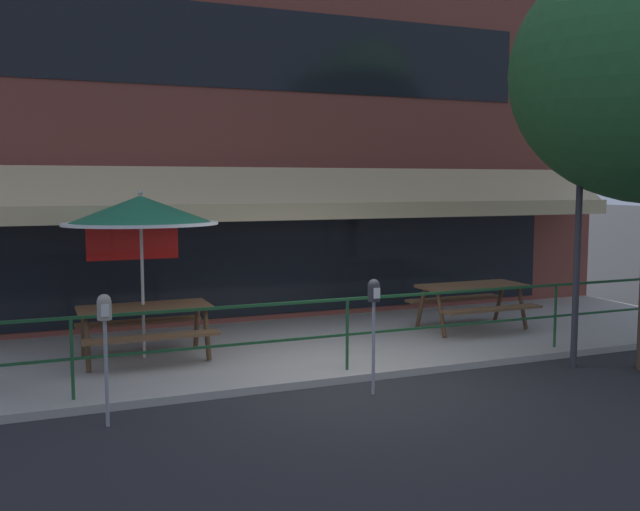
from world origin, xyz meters
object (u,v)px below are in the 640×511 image
(parking_meter_near, at_px, (105,320))
(parking_meter_far, at_px, (374,301))
(street_sign_pole, at_px, (580,193))
(picnic_table_centre, at_px, (472,294))
(picnic_table_left, at_px, (145,317))
(patio_umbrella_left, at_px, (141,211))

(parking_meter_near, distance_m, parking_meter_far, 3.13)
(parking_meter_far, relative_size, street_sign_pole, 0.30)
(picnic_table_centre, relative_size, parking_meter_far, 1.27)
(picnic_table_left, bearing_deg, picnic_table_centre, 0.41)
(patio_umbrella_left, xyz_separation_m, parking_meter_near, (-0.76, -2.50, -1.03))
(picnic_table_centre, distance_m, street_sign_pole, 2.92)
(patio_umbrella_left, xyz_separation_m, street_sign_pole, (5.54, -2.46, 0.26))
(parking_meter_near, relative_size, parking_meter_far, 1.00)
(picnic_table_left, distance_m, parking_meter_near, 2.51)
(patio_umbrella_left, height_order, parking_meter_far, patio_umbrella_left)
(picnic_table_left, xyz_separation_m, street_sign_pole, (5.54, -2.31, 1.73))
(parking_meter_far, bearing_deg, picnic_table_left, 134.87)
(parking_meter_near, bearing_deg, parking_meter_far, -0.60)
(parking_meter_near, xyz_separation_m, street_sign_pole, (6.30, 0.04, 1.29))
(picnic_table_left, height_order, parking_meter_near, parking_meter_near)
(picnic_table_left, bearing_deg, parking_meter_near, -107.93)
(picnic_table_left, distance_m, picnic_table_centre, 5.45)
(picnic_table_centre, distance_m, parking_meter_near, 6.66)
(parking_meter_near, distance_m, street_sign_pole, 6.43)
(street_sign_pole, bearing_deg, picnic_table_left, 157.35)
(picnic_table_left, xyz_separation_m, parking_meter_far, (2.37, -2.38, 0.44))
(parking_meter_near, relative_size, street_sign_pole, 0.30)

